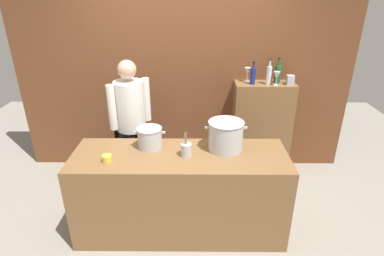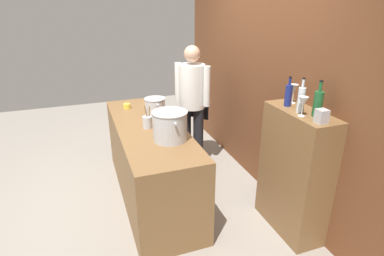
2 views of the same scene
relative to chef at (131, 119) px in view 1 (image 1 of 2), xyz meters
name	(u,v)px [view 1 (image 1 of 2)]	position (x,y,z in m)	size (l,w,h in m)	color
ground_plane	(181,227)	(0.61, -0.73, -0.96)	(8.00, 8.00, 0.00)	gray
brick_back_panel	(184,61)	(0.61, 0.67, 0.54)	(4.40, 0.10, 3.00)	brown
prep_counter	(181,193)	(0.61, -0.73, -0.51)	(2.11, 0.70, 0.90)	brown
bar_cabinet	(261,129)	(1.65, 0.46, -0.33)	(0.76, 0.32, 1.27)	brown
chef	(131,119)	(0.00, 0.00, 0.00)	(0.45, 0.42, 1.66)	black
stockpot_large	(226,136)	(1.05, -0.61, 0.08)	(0.41, 0.35, 0.29)	#B7BABF
stockpot_small	(150,138)	(0.30, -0.58, 0.04)	(0.31, 0.25, 0.21)	#B7BABF
utensil_crock	(186,150)	(0.67, -0.76, 0.00)	(0.10, 0.10, 0.25)	#B7BABF
butter_jar	(107,158)	(-0.07, -0.86, -0.03)	(0.09, 0.09, 0.06)	yellow
wine_bottle_green	(278,74)	(1.79, 0.48, 0.42)	(0.08, 0.08, 0.31)	#1E592D
wine_bottle_clear	(269,75)	(1.66, 0.41, 0.42)	(0.06, 0.06, 0.31)	silver
wine_bottle_cobalt	(253,76)	(1.47, 0.42, 0.41)	(0.06, 0.06, 0.28)	navy
wine_glass_wide	(277,76)	(1.75, 0.36, 0.42)	(0.08, 0.08, 0.17)	silver
wine_glass_tall	(247,72)	(1.42, 0.52, 0.44)	(0.08, 0.08, 0.19)	silver
spice_tin_silver	(290,80)	(1.94, 0.41, 0.36)	(0.09, 0.09, 0.11)	#B2B2B7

